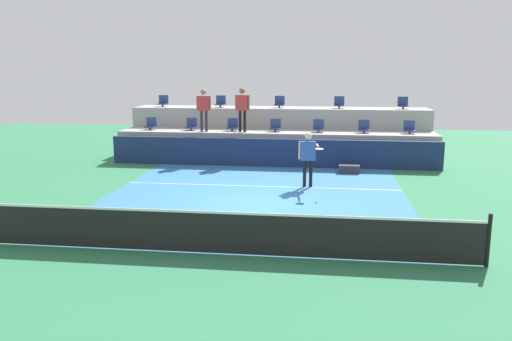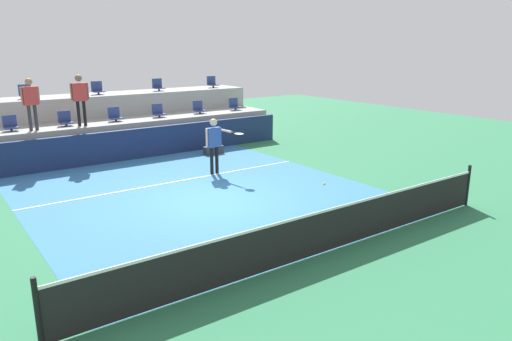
# 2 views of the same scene
# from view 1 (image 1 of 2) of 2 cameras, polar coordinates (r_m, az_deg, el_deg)

# --- Properties ---
(ground_plane) EXTENTS (40.00, 40.00, 0.00)m
(ground_plane) POSITION_cam_1_polar(r_m,az_deg,el_deg) (14.70, -0.56, -3.83)
(ground_plane) COLOR #2D754C
(court_inner_paint) EXTENTS (9.00, 10.00, 0.01)m
(court_inner_paint) POSITION_cam_1_polar(r_m,az_deg,el_deg) (15.66, -0.05, -2.89)
(court_inner_paint) COLOR teal
(court_inner_paint) RESTS_ON ground_plane
(court_service_line) EXTENTS (9.00, 0.06, 0.00)m
(court_service_line) POSITION_cam_1_polar(r_m,az_deg,el_deg) (17.01, 0.57, -1.75)
(court_service_line) COLOR white
(court_service_line) RESTS_ON ground_plane
(tennis_net) EXTENTS (10.48, 0.08, 1.07)m
(tennis_net) POSITION_cam_1_polar(r_m,az_deg,el_deg) (10.78, -3.57, -6.68)
(tennis_net) COLOR black
(tennis_net) RESTS_ON ground_plane
(sponsor_backboard) EXTENTS (13.00, 0.16, 1.10)m
(sponsor_backboard) POSITION_cam_1_polar(r_m,az_deg,el_deg) (20.42, 1.80, 1.96)
(sponsor_backboard) COLOR navy
(sponsor_backboard) RESTS_ON ground_plane
(seating_tier_lower) EXTENTS (13.00, 1.80, 1.25)m
(seating_tier_lower) POSITION_cam_1_polar(r_m,az_deg,el_deg) (21.69, 2.15, 2.69)
(seating_tier_lower) COLOR #9E9E99
(seating_tier_lower) RESTS_ON ground_plane
(seating_tier_upper) EXTENTS (13.00, 1.80, 2.10)m
(seating_tier_upper) POSITION_cam_1_polar(r_m,az_deg,el_deg) (23.41, 2.57, 4.35)
(seating_tier_upper) COLOR #9E9E99
(seating_tier_upper) RESTS_ON ground_plane
(stadium_chair_lower_far_left) EXTENTS (0.44, 0.40, 0.52)m
(stadium_chair_lower_far_left) POSITION_cam_1_polar(r_m,az_deg,el_deg) (22.65, -11.47, 4.97)
(stadium_chair_lower_far_left) COLOR #2D2D33
(stadium_chair_lower_far_left) RESTS_ON seating_tier_lower
(stadium_chair_lower_left) EXTENTS (0.44, 0.40, 0.52)m
(stadium_chair_lower_left) POSITION_cam_1_polar(r_m,az_deg,el_deg) (22.14, -7.12, 4.97)
(stadium_chair_lower_left) COLOR #2D2D33
(stadium_chair_lower_left) RESTS_ON seating_tier_lower
(stadium_chair_lower_mid_left) EXTENTS (0.44, 0.40, 0.52)m
(stadium_chair_lower_mid_left) POSITION_cam_1_polar(r_m,az_deg,el_deg) (21.76, -2.59, 4.94)
(stadium_chair_lower_mid_left) COLOR #2D2D33
(stadium_chair_lower_mid_left) RESTS_ON seating_tier_lower
(stadium_chair_lower_center) EXTENTS (0.44, 0.40, 0.52)m
(stadium_chair_lower_center) POSITION_cam_1_polar(r_m,az_deg,el_deg) (21.52, 2.15, 4.88)
(stadium_chair_lower_center) COLOR #2D2D33
(stadium_chair_lower_center) RESTS_ON seating_tier_lower
(stadium_chair_lower_mid_right) EXTENTS (0.44, 0.40, 0.52)m
(stadium_chair_lower_mid_right) POSITION_cam_1_polar(r_m,az_deg,el_deg) (21.43, 6.87, 4.78)
(stadium_chair_lower_mid_right) COLOR #2D2D33
(stadium_chair_lower_mid_right) RESTS_ON seating_tier_lower
(stadium_chair_lower_right) EXTENTS (0.44, 0.40, 0.52)m
(stadium_chair_lower_right) POSITION_cam_1_polar(r_m,az_deg,el_deg) (21.49, 11.77, 4.64)
(stadium_chair_lower_right) COLOR #2D2D33
(stadium_chair_lower_right) RESTS_ON seating_tier_lower
(stadium_chair_lower_far_right) EXTENTS (0.44, 0.40, 0.52)m
(stadium_chair_lower_far_right) POSITION_cam_1_polar(r_m,az_deg,el_deg) (21.69, 16.48, 4.48)
(stadium_chair_lower_far_right) COLOR #2D2D33
(stadium_chair_lower_far_right) RESTS_ON seating_tier_lower
(stadium_chair_upper_far_left) EXTENTS (0.44, 0.40, 0.52)m
(stadium_chair_upper_far_left) POSITION_cam_1_polar(r_m,az_deg,el_deg) (24.28, -10.17, 7.43)
(stadium_chair_upper_far_left) COLOR #2D2D33
(stadium_chair_upper_far_left) RESTS_ON seating_tier_upper
(stadium_chair_upper_left) EXTENTS (0.44, 0.40, 0.52)m
(stadium_chair_upper_left) POSITION_cam_1_polar(r_m,az_deg,el_deg) (23.61, -3.91, 7.48)
(stadium_chair_upper_left) COLOR #2D2D33
(stadium_chair_upper_left) RESTS_ON seating_tier_upper
(stadium_chair_upper_center) EXTENTS (0.44, 0.40, 0.52)m
(stadium_chair_upper_center) POSITION_cam_1_polar(r_m,az_deg,el_deg) (23.23, 2.60, 7.43)
(stadium_chair_upper_center) COLOR #2D2D33
(stadium_chair_upper_center) RESTS_ON seating_tier_upper
(stadium_chair_upper_right) EXTENTS (0.44, 0.40, 0.52)m
(stadium_chair_upper_right) POSITION_cam_1_polar(r_m,az_deg,el_deg) (23.16, 9.12, 7.29)
(stadium_chair_upper_right) COLOR #2D2D33
(stadium_chair_upper_right) RESTS_ON seating_tier_upper
(stadium_chair_upper_far_right) EXTENTS (0.44, 0.40, 0.52)m
(stadium_chair_upper_far_right) POSITION_cam_1_polar(r_m,az_deg,el_deg) (23.39, 15.83, 7.05)
(stadium_chair_upper_far_right) COLOR #2D2D33
(stadium_chair_upper_far_right) RESTS_ON seating_tier_upper
(tennis_player) EXTENTS (0.82, 1.21, 1.79)m
(tennis_player) POSITION_cam_1_polar(r_m,az_deg,el_deg) (16.79, 5.77, 1.85)
(tennis_player) COLOR black
(tennis_player) RESTS_ON ground_plane
(spectator_in_grey) EXTENTS (0.61, 0.26, 1.74)m
(spectator_in_grey) POSITION_cam_1_polar(r_m,az_deg,el_deg) (21.54, -5.76, 7.07)
(spectator_in_grey) COLOR #2D2D33
(spectator_in_grey) RESTS_ON seating_tier_lower
(spectator_in_white) EXTENTS (0.62, 0.27, 1.79)m
(spectator_in_white) POSITION_cam_1_polar(r_m,az_deg,el_deg) (21.23, -1.51, 7.17)
(spectator_in_white) COLOR black
(spectator_in_white) RESTS_ON seating_tier_lower
(tennis_ball) EXTENTS (0.07, 0.07, 0.07)m
(tennis_ball) POSITION_cam_1_polar(r_m,az_deg,el_deg) (12.29, 6.63, -3.49)
(tennis_ball) COLOR #CCE033
(equipment_bag) EXTENTS (0.76, 0.28, 0.30)m
(equipment_bag) POSITION_cam_1_polar(r_m,az_deg,el_deg) (19.46, 10.18, 0.13)
(equipment_bag) COLOR #333338
(equipment_bag) RESTS_ON ground_plane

